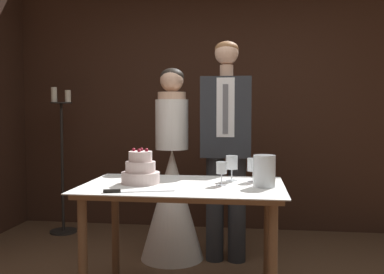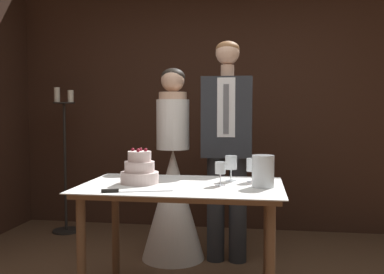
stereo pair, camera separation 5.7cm
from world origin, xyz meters
The scene contains 11 objects.
wall_back centered at (0.00, 2.27, 1.42)m, with size 4.63×0.12×2.84m, color #382116.
cake_table centered at (-0.07, 0.32, 0.70)m, with size 1.29×0.81×0.80m.
tiered_cake centered at (-0.35, 0.32, 0.88)m, with size 0.25×0.25×0.23m.
cake_knife centered at (-0.36, 0.01, 0.80)m, with size 0.41×0.14×0.02m.
wine_glass_near centered at (0.18, 0.32, 0.90)m, with size 0.07×0.07×0.15m.
wine_glass_middle centered at (0.38, 0.48, 0.90)m, with size 0.08×0.08×0.16m.
wine_glass_far centered at (0.24, 0.51, 0.92)m, with size 0.08×0.08×0.17m.
hurricane_candle centered at (0.45, 0.30, 0.89)m, with size 0.14×0.14×0.20m.
bride centered at (-0.30, 1.19, 0.60)m, with size 0.54×0.54×1.63m.
groom centered at (0.17, 1.18, 1.02)m, with size 0.41×0.25×1.85m.
candle_stand centered at (-1.57, 1.81, 0.70)m, with size 0.28×0.28×1.52m.
Camera 1 is at (0.35, -2.39, 1.27)m, focal length 40.00 mm.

